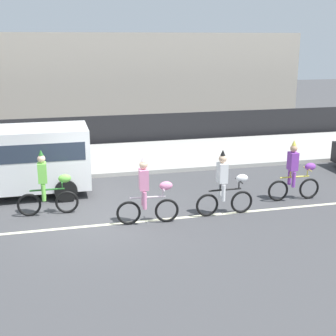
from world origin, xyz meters
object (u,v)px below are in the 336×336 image
parade_cyclist_lime (48,187)px  parade_cyclist_pink (148,194)px  parade_cyclist_zebra (226,187)px  parade_cyclist_purple (295,174)px  parked_van_white (11,157)px

parade_cyclist_lime → parade_cyclist_pink: same height
parade_cyclist_pink → parade_cyclist_zebra: same height
parade_cyclist_lime → parade_cyclist_pink: 2.95m
parade_cyclist_zebra → parade_cyclist_lime: bearing=166.1°
parade_cyclist_lime → parade_cyclist_purple: (7.45, -0.54, 0.00)m
parked_van_white → parade_cyclist_zebra: bearing=-28.4°
parade_cyclist_pink → parade_cyclist_zebra: 2.27m
parade_cyclist_zebra → parade_cyclist_purple: (2.55, 0.68, 0.00)m
parade_cyclist_purple → parked_van_white: (-8.55, 2.57, 0.44)m
parade_cyclist_pink → parade_cyclist_zebra: bearing=2.9°
parade_cyclist_purple → parked_van_white: bearing=163.3°
parked_van_white → parade_cyclist_lime: bearing=-61.5°
parade_cyclist_purple → parked_van_white: size_ratio=0.38×
parade_cyclist_lime → parade_cyclist_pink: bearing=-26.8°
parade_cyclist_zebra → parade_cyclist_purple: bearing=14.9°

